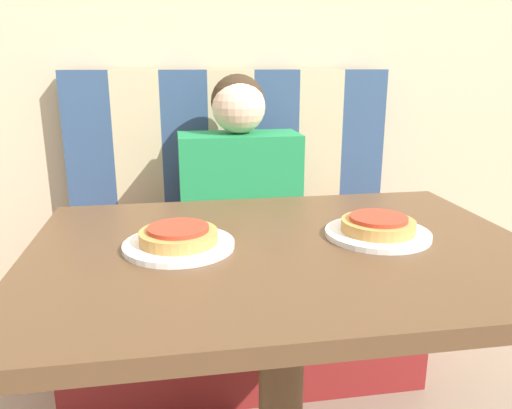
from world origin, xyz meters
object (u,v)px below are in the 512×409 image
object	(u,v)px
person	(239,169)
pizza_right	(378,224)
plate_right	(378,234)
pizza_left	(179,235)
plate_left	(179,245)

from	to	relation	value
person	pizza_right	xyz separation A→B (m)	(0.21, -0.67, 0.01)
plate_right	pizza_right	xyz separation A→B (m)	(0.00, 0.00, 0.02)
person	pizza_right	size ratio (longest dim) A/B	3.68
person	pizza_left	xyz separation A→B (m)	(-0.21, -0.67, 0.01)
plate_left	pizza_left	bearing A→B (deg)	90.00
plate_left	plate_right	size ratio (longest dim) A/B	1.00
pizza_left	pizza_right	size ratio (longest dim) A/B	1.00
pizza_left	pizza_right	world-z (taller)	same
plate_left	person	bearing A→B (deg)	72.39
pizza_left	plate_right	bearing A→B (deg)	-0.00
plate_left	pizza_right	xyz separation A→B (m)	(0.42, 0.00, 0.02)
plate_left	pizza_left	world-z (taller)	pizza_left
person	plate_left	distance (m)	0.70
plate_left	pizza_right	world-z (taller)	pizza_right
person	pizza_left	size ratio (longest dim) A/B	3.68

